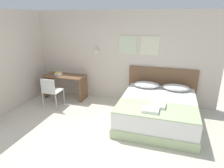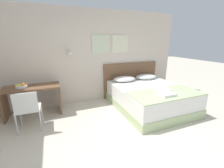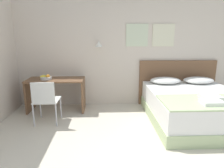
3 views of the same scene
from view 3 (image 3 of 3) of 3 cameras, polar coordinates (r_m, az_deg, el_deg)
wall_back at (r=4.88m, az=2.91°, el=9.42°), size 5.80×0.31×2.65m
bed at (r=4.36m, az=22.62°, el=-6.05°), size 1.78×2.09×0.60m
headboard at (r=5.25m, az=18.05°, el=0.44°), size 1.90×0.06×1.10m
pillow_left at (r=4.81m, az=15.01°, el=0.98°), size 0.71×0.46×0.15m
pillow_right at (r=5.10m, az=23.49°, el=1.01°), size 0.71×0.46×0.15m
throw_blanket at (r=3.75m, az=26.87°, el=-4.54°), size 1.73×0.84×0.02m
folded_towel_near_foot at (r=3.88m, az=26.32°, el=-3.28°), size 0.31×0.33×0.06m
folded_towel_mid_bed at (r=3.57m, az=26.67°, el=-4.69°), size 0.34×0.26×0.06m
desk at (r=4.70m, az=-15.66°, el=-1.19°), size 1.26×0.58×0.74m
desk_chair at (r=4.02m, az=-18.52°, el=-3.99°), size 0.46×0.46×0.86m
fruit_bowl at (r=4.67m, az=-18.32°, el=1.74°), size 0.26×0.25×0.11m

